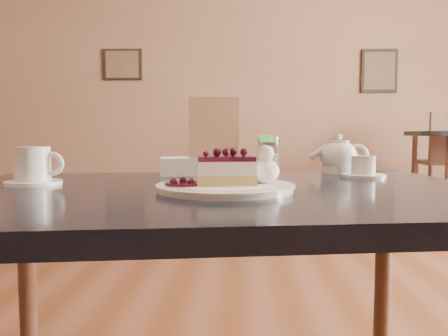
{
  "coord_description": "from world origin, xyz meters",
  "views": [
    {
      "loc": [
        0.04,
        -0.73,
        0.81
      ],
      "look_at": [
        0.01,
        0.04,
        0.75
      ],
      "focal_mm": 35.0,
      "sensor_mm": 36.0,
      "label": 1
    }
  ],
  "objects_px": {
    "dessert_plate": "(225,188)",
    "coffee_set": "(34,168)",
    "tea_set": "(343,159)",
    "cheesecake_slice": "(225,171)",
    "main_table": "(223,223)"
  },
  "relations": [
    {
      "from": "tea_set",
      "to": "main_table",
      "type": "bearing_deg",
      "value": -134.85
    },
    {
      "from": "main_table",
      "to": "tea_set",
      "type": "relative_size",
      "value": 5.41
    },
    {
      "from": "coffee_set",
      "to": "tea_set",
      "type": "bearing_deg",
      "value": 20.61
    },
    {
      "from": "main_table",
      "to": "coffee_set",
      "type": "relative_size",
      "value": 9.31
    },
    {
      "from": "cheesecake_slice",
      "to": "coffee_set",
      "type": "height_order",
      "value": "coffee_set"
    },
    {
      "from": "dessert_plate",
      "to": "coffee_set",
      "type": "bearing_deg",
      "value": 167.97
    },
    {
      "from": "coffee_set",
      "to": "main_table",
      "type": "bearing_deg",
      "value": -6.0
    },
    {
      "from": "coffee_set",
      "to": "cheesecake_slice",
      "type": "bearing_deg",
      "value": -12.03
    },
    {
      "from": "cheesecake_slice",
      "to": "tea_set",
      "type": "height_order",
      "value": "tea_set"
    },
    {
      "from": "cheesecake_slice",
      "to": "dessert_plate",
      "type": "bearing_deg",
      "value": 55.6
    },
    {
      "from": "main_table",
      "to": "dessert_plate",
      "type": "relative_size",
      "value": 4.62
    },
    {
      "from": "cheesecake_slice",
      "to": "tea_set",
      "type": "xyz_separation_m",
      "value": [
        0.31,
        0.36,
        0.0
      ]
    },
    {
      "from": "main_table",
      "to": "tea_set",
      "type": "xyz_separation_m",
      "value": [
        0.32,
        0.32,
        0.11
      ]
    },
    {
      "from": "coffee_set",
      "to": "tea_set",
      "type": "xyz_separation_m",
      "value": [
        0.73,
        0.27,
        0.0
      ]
    },
    {
      "from": "coffee_set",
      "to": "tea_set",
      "type": "relative_size",
      "value": 0.58
    }
  ]
}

